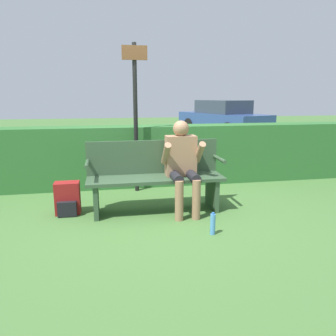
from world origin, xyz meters
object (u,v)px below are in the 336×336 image
object	(u,v)px
water_bottle	(213,224)
signpost	(135,110)
parked_car	(223,118)
person_seated	(182,161)
park_bench	(155,176)
backpack	(68,199)

from	to	relation	value
water_bottle	signpost	world-z (taller)	signpost
parked_car	water_bottle	bearing A→B (deg)	140.02
person_seated	water_bottle	distance (m)	1.03
park_bench	person_seated	world-z (taller)	person_seated
backpack	park_bench	bearing A→B (deg)	-3.06
park_bench	signpost	distance (m)	1.33
park_bench	water_bottle	size ratio (longest dim) A/B	6.97
park_bench	signpost	xyz separation A→B (m)	(-0.16, 1.01, 0.85)
park_bench	water_bottle	bearing A→B (deg)	-61.01
park_bench	backpack	bearing A→B (deg)	176.94
park_bench	parked_car	world-z (taller)	parked_car
person_seated	signpost	bearing A→B (deg)	114.63
backpack	water_bottle	size ratio (longest dim) A/B	1.65
person_seated	parked_car	xyz separation A→B (m)	(3.88, 9.07, -0.05)
park_bench	water_bottle	world-z (taller)	park_bench
person_seated	signpost	xyz separation A→B (m)	(-0.52, 1.13, 0.64)
water_bottle	parked_car	size ratio (longest dim) A/B	0.06
person_seated	water_bottle	xyz separation A→B (m)	(0.17, -0.83, -0.58)
park_bench	signpost	size ratio (longest dim) A/B	0.78
signpost	parked_car	world-z (taller)	signpost
signpost	person_seated	bearing A→B (deg)	-65.37
parked_car	park_bench	bearing A→B (deg)	135.20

